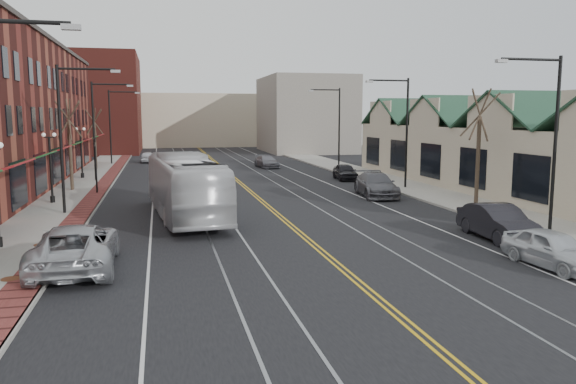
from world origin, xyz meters
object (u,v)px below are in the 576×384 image
parked_car_c (376,185)px  parked_car_b (498,222)px  parked_suv (76,247)px  transit_bus (185,186)px  parked_car_a (553,249)px  parked_car_d (345,172)px

parked_car_c → parked_car_b: bearing=-80.9°
parked_suv → transit_bus: bearing=-115.3°
parked_car_a → parked_car_d: (1.56, 28.01, -0.01)m
transit_bus → parked_car_d: transit_bus is taller
parked_car_d → parked_car_c: bearing=-90.6°
parked_car_a → parked_car_b: 4.64m
parked_suv → parked_car_a: size_ratio=1.46×
transit_bus → parked_car_c: 13.94m
parked_car_a → parked_suv: bearing=162.8°
parked_suv → parked_car_b: 17.59m
parked_suv → parked_car_b: (17.56, 1.02, -0.05)m
parked_car_c → parked_suv: bearing=-131.8°
parked_car_a → parked_car_c: size_ratio=0.75×
parked_suv → parked_car_b: parked_suv is taller
transit_bus → parked_car_c: size_ratio=2.21×
parked_car_a → parked_car_d: bearing=81.6°
transit_bus → parked_car_a: 18.17m
parked_car_b → parked_car_c: (-0.31, 13.65, 0.02)m
parked_car_a → parked_car_b: bearing=75.3°
transit_bus → parked_car_c: (12.95, 5.07, -0.89)m
parked_car_c → parked_car_d: size_ratio=1.37×
parked_car_d → parked_car_b: bearing=-86.1°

